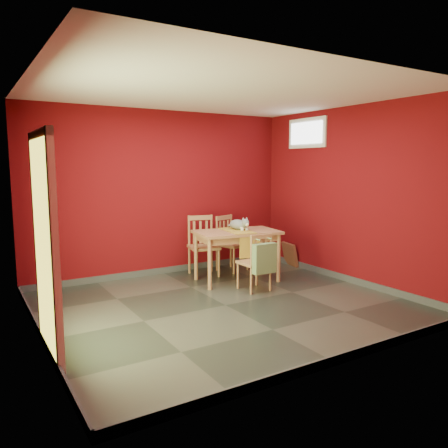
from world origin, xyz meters
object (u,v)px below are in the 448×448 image
picture_frame (290,254)px  tote_bag (264,258)px  dining_table (237,237)px  cat (238,223)px  chair_far_left (203,245)px  chair_far_right (230,242)px  chair_near (256,261)px

picture_frame → tote_bag: bearing=-140.9°
dining_table → picture_frame: 1.53m
dining_table → cat: bearing=47.6°
cat → picture_frame: (1.31, 0.29, -0.70)m
dining_table → chair_far_left: chair_far_left is taller
dining_table → chair_far_right: (0.29, 0.66, -0.21)m
chair_far_left → picture_frame: chair_far_left is taller
chair_far_left → tote_bag: (0.20, -1.43, 0.01)m
dining_table → chair_near: bearing=-95.8°
dining_table → chair_far_right: size_ratio=1.45×
dining_table → chair_far_right: 0.75m
chair_far_right → chair_near: (-0.35, -1.25, -0.05)m
chair_far_left → chair_near: (0.20, -1.22, -0.07)m
tote_bag → cat: size_ratio=1.10×
tote_bag → chair_far_right: bearing=76.4°
chair_near → tote_bag: chair_near is taller
chair_near → tote_bag: bearing=-89.8°
tote_bag → chair_near: bearing=90.2°
chair_near → dining_table: bearing=84.2°
dining_table → chair_near: chair_near is taller
chair_far_left → cat: bearing=-56.9°
chair_far_right → chair_near: size_ratio=1.12×
chair_far_right → tote_bag: 1.50m
tote_bag → picture_frame: (1.46, 1.18, -0.31)m
tote_bag → cat: 0.99m
chair_far_right → cat: 0.73m
dining_table → picture_frame: (1.40, 0.39, -0.49)m
chair_far_left → picture_frame: size_ratio=2.27×
dining_table → cat: size_ratio=3.07×
dining_table → chair_far_right: bearing=66.0°
picture_frame → cat: bearing=-167.6°
chair_far_left → cat: 0.76m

